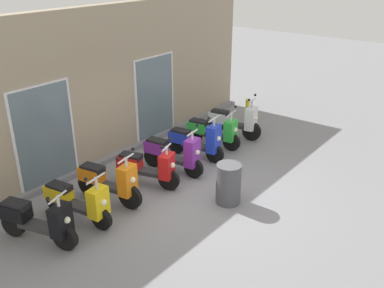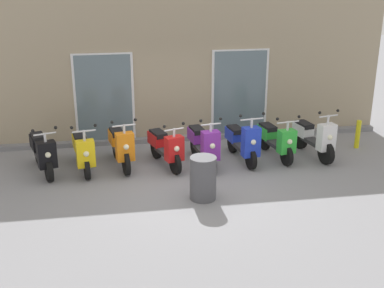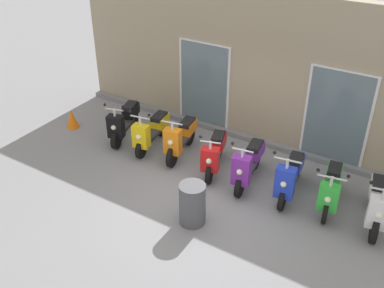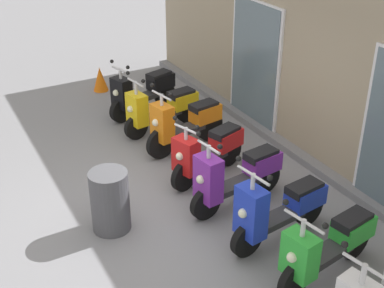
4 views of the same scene
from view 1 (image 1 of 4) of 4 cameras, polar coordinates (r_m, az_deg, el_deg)
ground_plane at (r=9.33m, az=0.24°, el=-6.38°), size 40.00×40.00×0.00m
storefront_facade at (r=10.48m, az=-12.17°, el=7.19°), size 10.88×0.50×3.69m
scooter_black at (r=8.06m, az=-19.84°, el=-9.51°), size 0.77×1.55×1.17m
scooter_yellow at (r=8.44m, az=-14.96°, el=-7.28°), size 0.63×1.57×1.20m
scooter_orange at (r=8.89m, az=-10.94°, el=-4.87°), size 0.64×1.57×1.25m
scooter_red at (r=9.41m, az=-5.97°, el=-3.05°), size 0.74×1.48×1.14m
scooter_purple at (r=9.94m, az=-2.41°, el=-1.23°), size 0.58×1.60×1.24m
scooter_blue at (r=10.62m, az=0.64°, el=0.46°), size 0.62×1.57×1.28m
scooter_green at (r=11.30m, az=2.83°, el=1.77°), size 0.66×1.56×1.15m
scooter_white at (r=11.95m, az=5.64°, el=3.06°), size 0.65×1.61×1.26m
trash_bin at (r=8.80m, az=4.88°, el=-5.28°), size 0.51×0.51×0.86m
curb_bollard at (r=13.22m, az=7.37°, el=4.48°), size 0.12×0.12×0.70m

